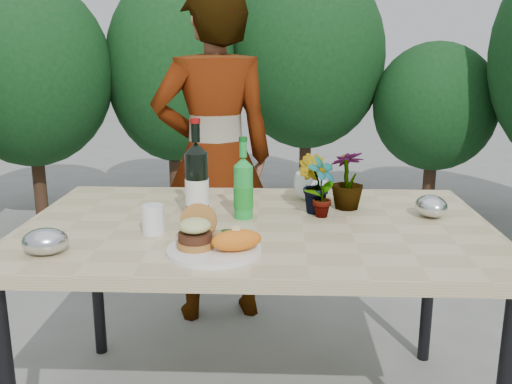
{
  "coord_description": "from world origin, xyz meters",
  "views": [
    {
      "loc": [
        0.07,
        -1.87,
        1.34
      ],
      "look_at": [
        0.0,
        -0.08,
        0.88
      ],
      "focal_mm": 40.0,
      "sensor_mm": 36.0,
      "label": 1
    }
  ],
  "objects_px": {
    "patio_table": "(257,239)",
    "person": "(215,158)",
    "dinner_plate": "(214,250)",
    "wine_bottle": "(197,181)"
  },
  "relations": [
    {
      "from": "dinner_plate",
      "to": "person",
      "type": "height_order",
      "value": "person"
    },
    {
      "from": "patio_table",
      "to": "wine_bottle",
      "type": "bearing_deg",
      "value": 162.61
    },
    {
      "from": "dinner_plate",
      "to": "wine_bottle",
      "type": "distance_m",
      "value": 0.4
    },
    {
      "from": "wine_bottle",
      "to": "person",
      "type": "distance_m",
      "value": 0.77
    },
    {
      "from": "patio_table",
      "to": "dinner_plate",
      "type": "bearing_deg",
      "value": -111.07
    },
    {
      "from": "dinner_plate",
      "to": "wine_bottle",
      "type": "xyz_separation_m",
      "value": [
        -0.1,
        0.36,
        0.12
      ]
    },
    {
      "from": "patio_table",
      "to": "person",
      "type": "bearing_deg",
      "value": 105.97
    },
    {
      "from": "dinner_plate",
      "to": "person",
      "type": "bearing_deg",
      "value": 96.25
    },
    {
      "from": "patio_table",
      "to": "wine_bottle",
      "type": "xyz_separation_m",
      "value": [
        -0.21,
        0.07,
        0.19
      ]
    },
    {
      "from": "dinner_plate",
      "to": "wine_bottle",
      "type": "bearing_deg",
      "value": 105.35
    }
  ]
}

